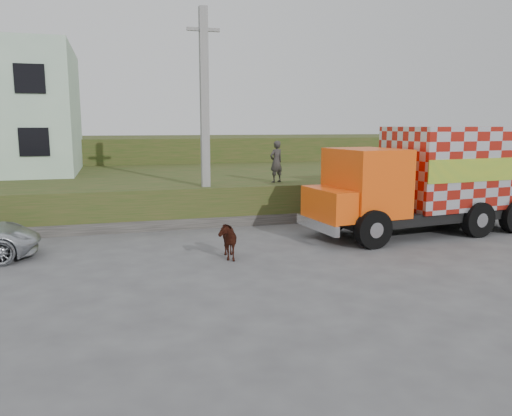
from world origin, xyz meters
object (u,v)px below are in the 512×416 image
object	(u,v)px
cargo_truck	(433,178)
pedestrian	(276,162)
utility_pole	(205,118)
cow	(226,239)

from	to	relation	value
cargo_truck	pedestrian	world-z (taller)	cargo_truck
utility_pole	pedestrian	distance (m)	3.52
pedestrian	utility_pole	bearing A→B (deg)	-12.21
utility_pole	cargo_truck	bearing A→B (deg)	-24.10
cow	pedestrian	bearing A→B (deg)	61.80
pedestrian	cargo_truck	bearing A→B (deg)	115.09
cargo_truck	cow	bearing A→B (deg)	-175.52
cargo_truck	cow	xyz separation A→B (m)	(-7.88, -1.49, -1.37)
cow	cargo_truck	bearing A→B (deg)	13.85
cow	pedestrian	distance (m)	6.65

